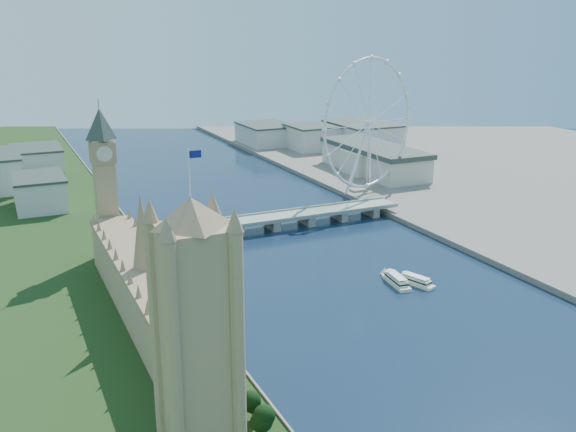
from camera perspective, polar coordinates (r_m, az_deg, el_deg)
tree_row at (r=256.27m, az=-3.03°, el=-17.32°), size 7.80×183.80×20.96m
victoria_tower at (r=225.35m, az=-8.18°, el=-9.35°), size 28.16×28.16×112.00m
parliament_range at (r=343.64m, az=-12.48°, el=-6.82°), size 24.00×200.00×70.00m
big_ben at (r=431.59m, az=-16.08°, el=4.39°), size 20.02×20.02×110.00m
westminster_bridge at (r=501.46m, az=-1.41°, el=-0.40°), size 220.00×22.00×9.50m
london_eye at (r=590.93m, az=7.19°, el=8.11°), size 113.60×39.12×124.30m
county_hall at (r=694.43m, az=7.60°, el=3.67°), size 54.00×144.00×35.00m
city_skyline at (r=749.52m, az=-6.65°, el=5.97°), size 505.00×280.00×32.00m
tour_boat_near at (r=401.87m, az=9.58°, el=-6.01°), size 11.61×30.88×6.66m
tour_boat_far at (r=403.88m, az=11.25°, el=-5.98°), size 15.96×29.03×6.22m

